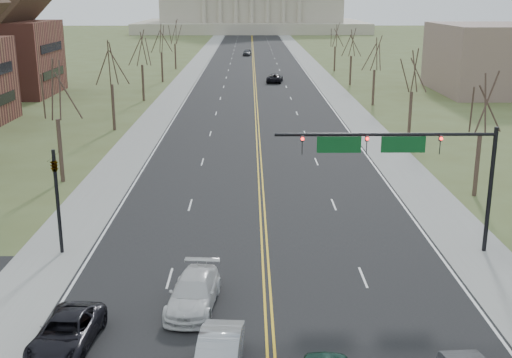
{
  "coord_description": "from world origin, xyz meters",
  "views": [
    {
      "loc": [
        -0.84,
        -20.37,
        14.02
      ],
      "look_at": [
        -0.46,
        18.09,
        3.0
      ],
      "focal_mm": 45.0,
      "sensor_mm": 36.0,
      "label": 1
    }
  ],
  "objects_px": {
    "signal_mast": "(402,153)",
    "signal_left": "(57,190)",
    "car_sb_inner_second": "(194,293)",
    "car_far_sb": "(247,52)",
    "car_far_nb": "(275,78)",
    "car_sb_inner_lead": "(219,356)",
    "car_sb_outer_lead": "(66,333)"
  },
  "relations": [
    {
      "from": "car_sb_inner_lead",
      "to": "car_sb_inner_second",
      "type": "relative_size",
      "value": 0.91
    },
    {
      "from": "car_sb_inner_second",
      "to": "car_far_sb",
      "type": "relative_size",
      "value": 1.13
    },
    {
      "from": "car_sb_inner_lead",
      "to": "car_far_sb",
      "type": "xyz_separation_m",
      "value": [
        0.61,
        136.12,
        0.01
      ]
    },
    {
      "from": "signal_left",
      "to": "car_sb_inner_lead",
      "type": "xyz_separation_m",
      "value": [
        9.45,
        -12.2,
        -2.94
      ]
    },
    {
      "from": "signal_left",
      "to": "car_sb_inner_second",
      "type": "bearing_deg",
      "value": -39.83
    },
    {
      "from": "car_far_nb",
      "to": "car_far_sb",
      "type": "height_order",
      "value": "car_far_sb"
    },
    {
      "from": "signal_mast",
      "to": "signal_left",
      "type": "bearing_deg",
      "value": 180.0
    },
    {
      "from": "signal_mast",
      "to": "car_far_nb",
      "type": "distance_m",
      "value": 74.33
    },
    {
      "from": "car_sb_inner_lead",
      "to": "car_sb_inner_second",
      "type": "bearing_deg",
      "value": 108.91
    },
    {
      "from": "car_sb_outer_lead",
      "to": "car_far_nb",
      "type": "relative_size",
      "value": 0.92
    },
    {
      "from": "signal_left",
      "to": "car_far_nb",
      "type": "xyz_separation_m",
      "value": [
        14.87,
        74.05,
        -2.97
      ]
    },
    {
      "from": "car_sb_inner_lead",
      "to": "car_far_sb",
      "type": "height_order",
      "value": "car_far_sb"
    },
    {
      "from": "car_sb_inner_lead",
      "to": "car_sb_inner_second",
      "type": "distance_m",
      "value": 5.68
    },
    {
      "from": "signal_mast",
      "to": "car_sb_inner_lead",
      "type": "bearing_deg",
      "value": -127.89
    },
    {
      "from": "signal_mast",
      "to": "car_far_sb",
      "type": "relative_size",
      "value": 2.68
    },
    {
      "from": "signal_mast",
      "to": "car_far_nb",
      "type": "relative_size",
      "value": 2.3
    },
    {
      "from": "car_sb_inner_second",
      "to": "car_far_nb",
      "type": "distance_m",
      "value": 81.04
    },
    {
      "from": "car_far_nb",
      "to": "car_sb_inner_second",
      "type": "bearing_deg",
      "value": 92.64
    },
    {
      "from": "car_sb_outer_lead",
      "to": "car_far_sb",
      "type": "xyz_separation_m",
      "value": [
        6.98,
        134.14,
        0.1
      ]
    },
    {
      "from": "signal_left",
      "to": "car_far_sb",
      "type": "xyz_separation_m",
      "value": [
        10.06,
        123.93,
        -2.93
      ]
    },
    {
      "from": "car_sb_inner_lead",
      "to": "car_sb_outer_lead",
      "type": "distance_m",
      "value": 6.67
    },
    {
      "from": "signal_mast",
      "to": "car_far_sb",
      "type": "distance_m",
      "value": 124.35
    },
    {
      "from": "signal_left",
      "to": "car_far_sb",
      "type": "bearing_deg",
      "value": 85.36
    },
    {
      "from": "signal_mast",
      "to": "car_far_nb",
      "type": "height_order",
      "value": "signal_mast"
    },
    {
      "from": "car_sb_inner_lead",
      "to": "signal_mast",
      "type": "bearing_deg",
      "value": 56.51
    },
    {
      "from": "car_sb_outer_lead",
      "to": "signal_left",
      "type": "bearing_deg",
      "value": 110.97
    },
    {
      "from": "signal_mast",
      "to": "car_sb_inner_second",
      "type": "height_order",
      "value": "signal_mast"
    },
    {
      "from": "signal_mast",
      "to": "car_far_sb",
      "type": "height_order",
      "value": "signal_mast"
    },
    {
      "from": "car_sb_outer_lead",
      "to": "car_sb_inner_second",
      "type": "height_order",
      "value": "car_sb_inner_second"
    },
    {
      "from": "car_far_sb",
      "to": "signal_left",
      "type": "bearing_deg",
      "value": -87.99
    },
    {
      "from": "car_sb_inner_lead",
      "to": "car_sb_inner_second",
      "type": "height_order",
      "value": "car_sb_inner_lead"
    },
    {
      "from": "car_sb_inner_second",
      "to": "car_far_nb",
      "type": "bearing_deg",
      "value": 91.0
    }
  ]
}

